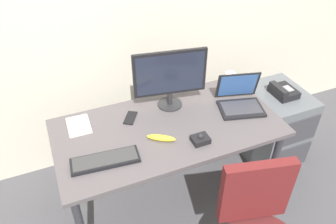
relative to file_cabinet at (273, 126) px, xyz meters
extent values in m
plane|color=#48474B|center=(-1.02, -0.07, -0.34)|extent=(8.00, 8.00, 0.00)
cube|color=#514B4D|center=(-1.02, -0.07, 0.37)|extent=(1.53, 0.78, 0.03)
cylinder|color=#2D2D33|center=(-0.31, -0.40, 0.01)|extent=(0.05, 0.05, 0.70)
cylinder|color=#2D2D33|center=(-1.72, 0.25, 0.01)|extent=(0.05, 0.05, 0.70)
cylinder|color=#2D2D33|center=(-0.31, 0.25, 0.01)|extent=(0.05, 0.05, 0.70)
cube|color=#575B61|center=(0.00, 0.00, 0.00)|extent=(0.42, 0.52, 0.68)
cube|color=#38383D|center=(0.00, -0.26, 0.15)|extent=(0.38, 0.01, 0.23)
cube|color=#38383D|center=(0.00, -0.26, -0.14)|extent=(0.38, 0.01, 0.23)
cube|color=black|center=(0.00, -0.02, 0.37)|extent=(0.17, 0.20, 0.06)
cube|color=black|center=(-0.06, -0.02, 0.42)|extent=(0.05, 0.18, 0.04)
cube|color=gray|center=(0.02, -0.03, 0.40)|extent=(0.07, 0.08, 0.01)
cube|color=maroon|center=(-0.78, -0.77, 0.39)|extent=(0.40, 0.15, 0.42)
cylinder|color=#262628|center=(-0.91, 0.15, 0.40)|extent=(0.18, 0.18, 0.01)
cylinder|color=#262628|center=(-0.91, 0.15, 0.45)|extent=(0.04, 0.04, 0.09)
cube|color=black|center=(-0.91, 0.15, 0.66)|extent=(0.51, 0.11, 0.33)
cube|color=#1E2333|center=(-0.91, 0.13, 0.66)|extent=(0.47, 0.08, 0.29)
cube|color=black|center=(-1.49, -0.24, 0.40)|extent=(0.42, 0.17, 0.02)
cube|color=#353535|center=(-1.49, -0.24, 0.41)|extent=(0.39, 0.15, 0.01)
cube|color=black|center=(-0.46, -0.11, 0.40)|extent=(0.36, 0.29, 0.02)
cube|color=#38383D|center=(-0.46, -0.11, 0.41)|extent=(0.31, 0.23, 0.00)
cube|color=black|center=(-0.42, 0.02, 0.52)|extent=(0.31, 0.14, 0.22)
cube|color=#335999|center=(-0.43, 0.02, 0.52)|extent=(0.28, 0.11, 0.19)
cube|color=black|center=(-0.88, -0.30, 0.41)|extent=(0.11, 0.09, 0.04)
sphere|color=#232328|center=(-0.88, -0.30, 0.44)|extent=(0.04, 0.04, 0.04)
cylinder|color=silver|center=(-0.36, 0.22, 0.44)|extent=(0.09, 0.09, 0.10)
torus|color=white|center=(-0.31, 0.22, 0.44)|extent=(0.01, 0.07, 0.07)
cube|color=white|center=(-1.58, 0.16, 0.40)|extent=(0.15, 0.21, 0.01)
cube|color=black|center=(-1.23, 0.10, 0.39)|extent=(0.13, 0.16, 0.01)
ellipsoid|color=yellow|center=(-1.11, -0.19, 0.41)|extent=(0.18, 0.14, 0.04)
camera|label=1|loc=(-1.68, -1.67, 1.84)|focal=35.49mm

